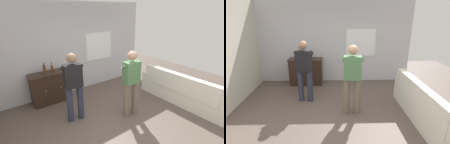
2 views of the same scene
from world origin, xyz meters
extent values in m
plane|color=brown|center=(0.00, 0.00, 0.00)|extent=(10.40, 10.40, 0.00)
cube|color=silver|center=(0.00, 2.66, 1.40)|extent=(5.20, 0.12, 2.80)
cube|color=silver|center=(0.88, 2.60, 1.37)|extent=(1.01, 0.02, 0.93)
cube|color=white|center=(0.88, 2.59, 1.37)|extent=(0.93, 0.03, 0.85)
cube|color=silver|center=(1.98, -0.02, 0.21)|extent=(0.55, 2.23, 0.42)
cube|color=silver|center=(1.78, -0.02, 0.67)|extent=(0.18, 2.23, 0.50)
cube|color=silver|center=(1.98, 1.17, 0.32)|extent=(0.55, 0.18, 0.64)
cube|color=orange|center=(1.91, 0.84, 0.60)|extent=(0.14, 0.40, 0.36)
cube|color=beige|center=(1.91, -0.89, 0.60)|extent=(0.20, 0.42, 0.36)
cube|color=black|center=(-0.98, 2.30, 0.43)|extent=(1.07, 0.44, 0.86)
cube|color=black|center=(-0.98, 2.30, 0.88)|extent=(1.11, 0.48, 0.03)
sphere|color=#B79338|center=(-1.20, 2.06, 0.47)|extent=(0.04, 0.04, 0.04)
sphere|color=#B79338|center=(-0.77, 2.06, 0.47)|extent=(0.04, 0.04, 0.04)
cylinder|color=#593314|center=(-1.10, 2.30, 1.01)|extent=(0.08, 0.08, 0.24)
cylinder|color=#593314|center=(-1.10, 2.30, 1.16)|extent=(0.03, 0.03, 0.06)
cylinder|color=#262626|center=(-1.10, 2.30, 1.20)|extent=(0.03, 0.03, 0.02)
cylinder|color=#593314|center=(-0.88, 2.32, 0.99)|extent=(0.07, 0.07, 0.19)
cylinder|color=#593314|center=(-0.88, 2.32, 1.12)|extent=(0.02, 0.02, 0.08)
cylinder|color=#262626|center=(-0.88, 2.32, 1.17)|extent=(0.03, 0.03, 0.02)
cylinder|color=#282D42|center=(-0.95, 1.08, 0.44)|extent=(0.15, 0.15, 0.88)
cylinder|color=#282D42|center=(-0.70, 1.04, 0.44)|extent=(0.15, 0.15, 0.88)
cube|color=black|center=(-0.83, 1.06, 1.16)|extent=(0.43, 0.28, 0.55)
sphere|color=#8C664C|center=(-0.83, 1.06, 1.57)|extent=(0.22, 0.22, 0.22)
cylinder|color=black|center=(-0.91, 1.23, 1.27)|extent=(0.37, 0.37, 0.29)
cylinder|color=black|center=(-0.69, 1.20, 1.27)|extent=(0.28, 0.43, 0.29)
cube|color=white|center=(-0.77, 1.37, 1.18)|extent=(0.15, 0.06, 0.04)
cylinder|color=#6B6051|center=(0.25, 0.42, 0.44)|extent=(0.15, 0.15, 0.88)
cylinder|color=#6B6051|center=(0.51, 0.40, 0.44)|extent=(0.15, 0.15, 0.88)
cube|color=#4C754C|center=(0.38, 0.41, 1.16)|extent=(0.42, 0.25, 0.55)
sphere|color=tan|center=(0.38, 0.41, 1.57)|extent=(0.22, 0.22, 0.22)
cylinder|color=#4C754C|center=(0.28, 0.58, 1.27)|extent=(0.35, 0.39, 0.29)
cylinder|color=#4C754C|center=(0.51, 0.56, 1.27)|extent=(0.30, 0.42, 0.29)
cube|color=white|center=(0.41, 0.73, 1.18)|extent=(0.15, 0.05, 0.04)
camera|label=1|loc=(-2.35, -2.41, 2.60)|focal=28.00mm
camera|label=2|loc=(-0.05, -3.36, 2.34)|focal=28.00mm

